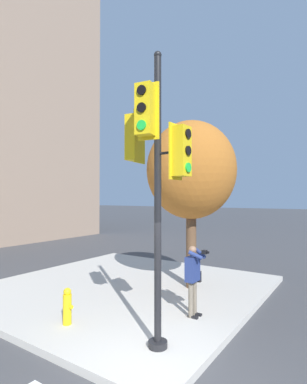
{
  "coord_description": "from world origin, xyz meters",
  "views": [
    {
      "loc": [
        -3.99,
        -2.66,
        2.97
      ],
      "look_at": [
        1.29,
        0.89,
        3.09
      ],
      "focal_mm": 28.0,
      "sensor_mm": 36.0,
      "label": 1
    }
  ],
  "objects_px": {
    "person_photographer": "(193,274)",
    "street_tree": "(191,171)",
    "fire_hydrant": "(67,306)",
    "traffic_signal_pole": "(155,161)"
  },
  "relations": [
    {
      "from": "person_photographer",
      "to": "street_tree",
      "type": "bearing_deg",
      "value": 27.97
    },
    {
      "from": "traffic_signal_pole",
      "to": "street_tree",
      "type": "xyz_separation_m",
      "value": [
        3.87,
        1.2,
        0.16
      ]
    },
    {
      "from": "traffic_signal_pole",
      "to": "street_tree",
      "type": "relative_size",
      "value": 1.07
    },
    {
      "from": "street_tree",
      "to": "fire_hydrant",
      "type": "relative_size",
      "value": 6.5
    },
    {
      "from": "person_photographer",
      "to": "street_tree",
      "type": "xyz_separation_m",
      "value": [
        2.01,
        1.07,
        2.67
      ]
    },
    {
      "from": "traffic_signal_pole",
      "to": "fire_hydrant",
      "type": "distance_m",
      "value": 3.84
    },
    {
      "from": "street_tree",
      "to": "fire_hydrant",
      "type": "distance_m",
      "value": 5.27
    },
    {
      "from": "street_tree",
      "to": "fire_hydrant",
      "type": "bearing_deg",
      "value": 165.32
    },
    {
      "from": "traffic_signal_pole",
      "to": "person_photographer",
      "type": "bearing_deg",
      "value": 3.98
    },
    {
      "from": "traffic_signal_pole",
      "to": "fire_hydrant",
      "type": "xyz_separation_m",
      "value": [
        -0.13,
        2.25,
        -3.11
      ]
    }
  ]
}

